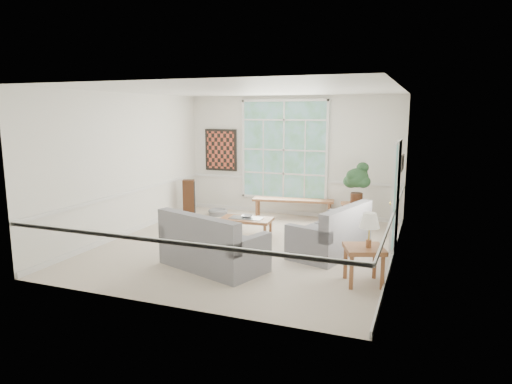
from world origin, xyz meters
TOP-DOWN VIEW (x-y plane):
  - floor at (0.00, 0.00)m, footprint 5.50×6.00m
  - ceiling at (0.00, 0.00)m, footprint 5.50×6.00m
  - wall_back at (0.00, 3.00)m, footprint 5.50×0.02m
  - wall_front at (0.00, -3.00)m, footprint 5.50×0.02m
  - wall_left at (-2.75, 0.00)m, footprint 0.02×6.00m
  - wall_right at (2.75, 0.00)m, footprint 0.02×6.00m
  - window_back at (-0.20, 2.96)m, footprint 2.30×0.08m
  - entry_door at (2.71, 0.60)m, footprint 0.08×0.90m
  - door_sidelight at (2.71, -0.03)m, footprint 0.08×0.26m
  - wall_art at (-1.95, 2.95)m, footprint 0.90×0.06m
  - wall_frame_near at (2.71, 1.75)m, footprint 0.04×0.26m
  - wall_frame_far at (2.71, 2.15)m, footprint 0.04×0.26m
  - loveseat_right at (1.59, 0.13)m, footprint 1.34×1.89m
  - loveseat_front at (-0.07, -1.35)m, footprint 1.98×1.45m
  - coffee_table at (-0.27, 0.61)m, footprint 1.11×0.66m
  - pewter_bowl at (-0.27, 0.63)m, footprint 0.30×0.30m
  - window_bench at (0.15, 2.65)m, footprint 2.04×0.73m
  - end_table at (1.74, 2.21)m, footprint 0.72×0.72m
  - houseplant at (1.75, 2.25)m, footprint 0.74×0.74m
  - side_table at (2.40, -1.22)m, footprint 0.74×0.74m
  - table_lamp at (2.46, -1.22)m, footprint 0.35×0.35m
  - pet_bed at (-1.73, 2.27)m, footprint 0.62×0.62m
  - floor_speaker at (-2.40, 1.97)m, footprint 0.35×0.31m
  - cat at (1.67, 0.74)m, footprint 0.40×0.33m

SIDE VIEW (x-z plane):
  - floor at x=0.00m, z-range -0.01..0.00m
  - pet_bed at x=-1.73m, z-range 0.00..0.15m
  - coffee_table at x=-0.27m, z-range 0.00..0.40m
  - window_bench at x=0.15m, z-range 0.00..0.47m
  - end_table at x=1.74m, z-range 0.00..0.56m
  - side_table at x=2.40m, z-range 0.00..0.59m
  - pewter_bowl at x=-0.27m, z-range 0.40..0.47m
  - floor_speaker at x=-2.40m, z-range 0.00..0.91m
  - loveseat_right at x=1.59m, z-range 0.00..0.92m
  - loveseat_front at x=-0.07m, z-range 0.00..0.96m
  - cat at x=1.67m, z-range 0.47..0.63m
  - table_lamp at x=2.46m, z-range 0.59..1.11m
  - houseplant at x=1.75m, z-range 0.56..1.50m
  - entry_door at x=2.71m, z-range 0.00..2.10m
  - door_sidelight at x=2.71m, z-range 0.20..2.10m
  - wall_back at x=0.00m, z-range 0.00..3.00m
  - wall_front at x=0.00m, z-range 0.00..3.00m
  - wall_left at x=-2.75m, z-range 0.00..3.00m
  - wall_right at x=2.75m, z-range 0.00..3.00m
  - wall_frame_near at x=2.71m, z-range 1.39..1.71m
  - wall_frame_far at x=2.71m, z-range 1.39..1.71m
  - wall_art at x=-1.95m, z-range 1.05..2.15m
  - window_back at x=-0.20m, z-range 0.45..2.85m
  - ceiling at x=0.00m, z-range 2.99..3.01m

